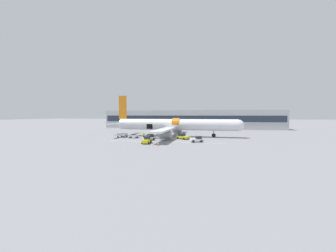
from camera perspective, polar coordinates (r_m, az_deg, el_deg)
The scene contains 20 objects.
ground_plane at distance 53.31m, azimuth 1.31°, elevation -3.48°, with size 500.00×500.00×0.00m, color gray.
apron_marking_line at distance 46.53m, azimuth -0.61°, elevation -4.44°, with size 26.54×1.56×0.01m.
terminal_strip at distance 94.04m, azimuth 6.13°, elevation 1.84°, with size 79.33×8.26×8.14m.
airplane at distance 58.15m, azimuth 1.71°, elevation 0.27°, with size 36.78×34.43×11.76m.
baggage_tug_lead at distance 52.17m, azimuth 4.11°, elevation -2.95°, with size 3.55×3.20×1.40m.
baggage_tug_mid at distance 49.53m, azimuth -5.23°, elevation -3.25°, with size 2.66×3.16×1.49m.
baggage_tug_rear at distance 46.61m, azimuth 8.05°, elevation -3.74°, with size 3.05×2.40×1.37m.
baggage_tug_spare at distance 44.24m, azimuth -5.91°, elevation -3.98°, with size 1.93×3.27×1.57m.
baggage_cart_loading at distance 54.05m, azimuth -2.69°, elevation -2.89°, with size 3.71×2.60×0.93m.
baggage_cart_queued at distance 55.05m, azimuth -9.45°, elevation -2.80°, with size 3.49×1.92×1.09m.
baggage_cart_empty at distance 57.56m, azimuth -12.42°, elevation -2.54°, with size 3.47×2.42×1.07m.
ground_crew_loader_a at distance 53.46m, azimuth 0.20°, elevation -2.59°, with size 0.49×0.49×1.54m.
ground_crew_loader_b at distance 57.52m, azimuth -4.93°, elevation -2.13°, with size 0.51×0.57×1.68m.
ground_crew_driver at distance 53.06m, azimuth -6.79°, elevation -2.56°, with size 0.56×0.53×1.70m.
ground_crew_supervisor at distance 56.90m, azimuth -2.88°, elevation -2.11°, with size 0.58×0.57×1.80m.
suitcase_on_tarmac_upright at distance 52.48m, azimuth -5.79°, elevation -3.28°, with size 0.50×0.21×0.69m.
safety_cone_nose at distance 56.38m, azimuth 20.37°, elevation -2.97°, with size 0.51×0.51×0.72m.
safety_cone_engine_left at distance 41.53m, azimuth -2.74°, elevation -4.97°, with size 0.59×0.59×0.61m.
safety_cone_wingtip at distance 50.04m, azimuth 1.48°, elevation -3.59°, with size 0.61×0.61×0.60m.
safety_cone_tail at distance 62.62m, azimuth -14.43°, elevation -2.36°, with size 0.46×0.46×0.55m.
Camera 1 is at (10.07, -51.99, 6.11)m, focal length 22.00 mm.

